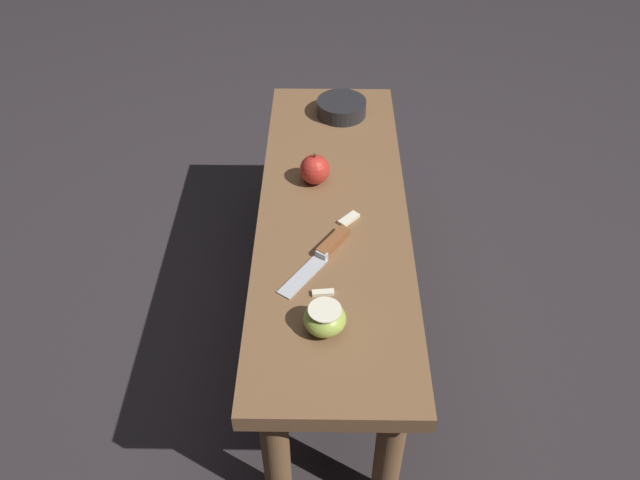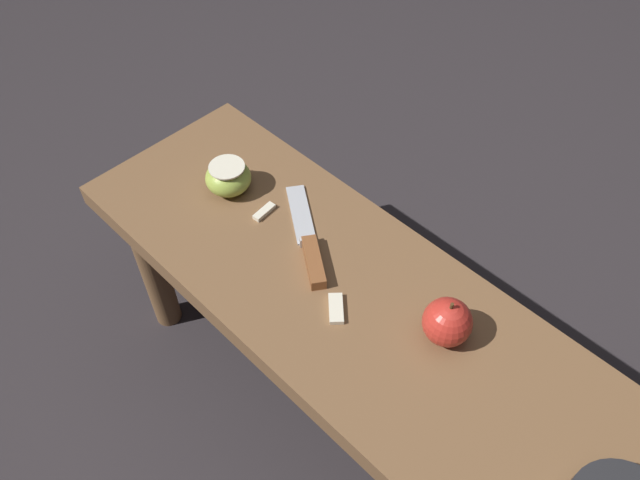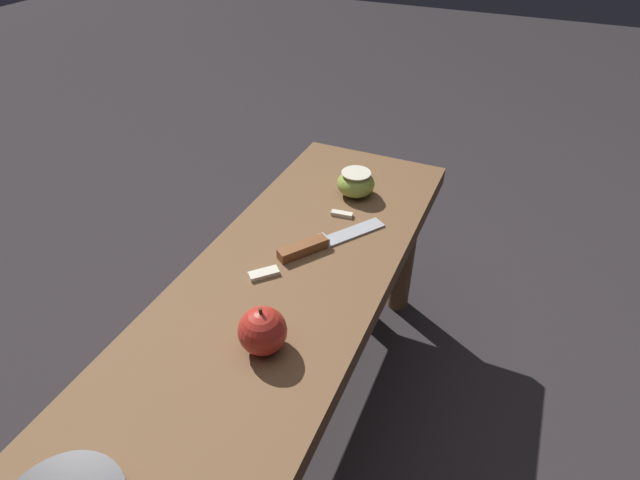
{
  "view_description": "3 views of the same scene",
  "coord_description": "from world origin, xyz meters",
  "views": [
    {
      "loc": [
        -1.1,
        0.02,
        1.33
      ],
      "look_at": [
        -0.14,
        0.03,
        0.44
      ],
      "focal_mm": 35.0,
      "sensor_mm": 36.0,
      "label": 1
    },
    {
      "loc": [
        0.31,
        -0.42,
        1.2
      ],
      "look_at": [
        -0.14,
        0.03,
        0.44
      ],
      "focal_mm": 35.0,
      "sensor_mm": 36.0,
      "label": 2
    },
    {
      "loc": [
        0.51,
        0.32,
        0.99
      ],
      "look_at": [
        -0.14,
        0.03,
        0.44
      ],
      "focal_mm": 28.0,
      "sensor_mm": 36.0,
      "label": 3
    }
  ],
  "objects": [
    {
      "name": "ground_plane",
      "position": [
        0.0,
        0.0,
        0.0
      ],
      "size": [
        8.0,
        8.0,
        0.0
      ],
      "primitive_type": "plane",
      "color": "#2D282B"
    },
    {
      "name": "wooden_bench",
      "position": [
        0.0,
        0.0,
        0.34
      ],
      "size": [
        1.1,
        0.34,
        0.41
      ],
      "color": "brown",
      "rests_on": "ground_plane"
    },
    {
      "name": "knife",
      "position": [
        -0.15,
        0.02,
        0.42
      ],
      "size": [
        0.2,
        0.15,
        0.02
      ],
      "rotation": [
        0.0,
        0.0,
        2.54
      ],
      "color": "#B7BABF",
      "rests_on": "wooden_bench"
    },
    {
      "name": "apple_whole",
      "position": [
        0.1,
        0.04,
        0.45
      ],
      "size": [
        0.07,
        0.07,
        0.08
      ],
      "color": "red",
      "rests_on": "wooden_bench"
    },
    {
      "name": "apple_cut",
      "position": [
        -0.35,
        0.02,
        0.44
      ],
      "size": [
        0.08,
        0.08,
        0.05
      ],
      "color": "#9EB747",
      "rests_on": "wooden_bench"
    },
    {
      "name": "apple_slice_near_knife",
      "position": [
        -0.27,
        0.02,
        0.42
      ],
      "size": [
        0.02,
        0.05,
        0.01
      ],
      "color": "silver",
      "rests_on": "wooden_bench"
    },
    {
      "name": "apple_slice_center",
      "position": [
        -0.04,
        -0.04,
        0.42
      ],
      "size": [
        0.05,
        0.05,
        0.01
      ],
      "color": "silver",
      "rests_on": "wooden_bench"
    },
    {
      "name": "bowl",
      "position": [
        0.41,
        -0.02,
        0.43
      ],
      "size": [
        0.14,
        0.14,
        0.04
      ],
      "color": "#232326",
      "rests_on": "wooden_bench"
    }
  ]
}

